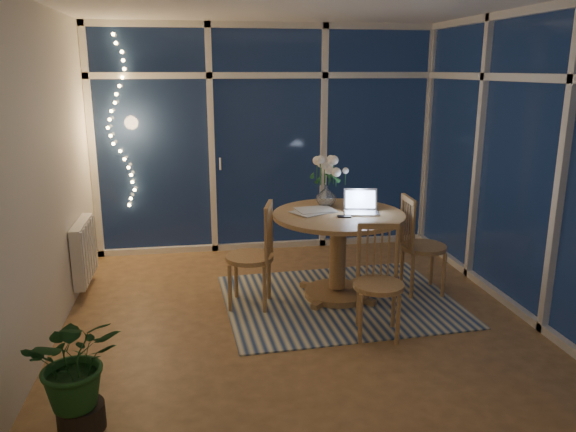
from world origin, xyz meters
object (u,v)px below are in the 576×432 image
at_px(dining_table, 338,256).
at_px(chair_right, 424,245).
at_px(laptop, 362,201).
at_px(potted_plant, 77,372).
at_px(chair_left, 249,255).
at_px(flower_vase, 326,195).
at_px(chair_front, 379,283).

bearing_deg(dining_table, chair_right, -1.28).
distance_m(laptop, potted_plant, 2.83).
relative_size(dining_table, chair_left, 1.23).
height_order(dining_table, flower_vase, flower_vase).
height_order(chair_left, potted_plant, chair_left).
bearing_deg(chair_left, laptop, 106.02).
distance_m(chair_front, flower_vase, 1.23).
distance_m(dining_table, laptop, 0.56).
distance_m(dining_table, potted_plant, 2.64).
height_order(laptop, flower_vase, laptop).
xyz_separation_m(chair_left, chair_right, (1.67, 0.05, -0.01)).
bearing_deg(laptop, dining_table, 179.23).
distance_m(chair_left, chair_right, 1.67).
bearing_deg(laptop, potted_plant, -132.35).
bearing_deg(flower_vase, chair_left, -155.24).
bearing_deg(flower_vase, chair_right, -19.22).
xyz_separation_m(chair_left, flower_vase, (0.78, 0.36, 0.44)).
bearing_deg(potted_plant, flower_vase, 45.72).
xyz_separation_m(dining_table, chair_left, (-0.83, -0.07, 0.08)).
xyz_separation_m(chair_front, laptop, (0.08, 0.79, 0.48)).
bearing_deg(chair_right, chair_left, 93.93).
bearing_deg(potted_plant, chair_left, 54.44).
bearing_deg(dining_table, chair_front, -81.51).
distance_m(chair_front, potted_plant, 2.31).
relative_size(chair_left, potted_plant, 1.29).
xyz_separation_m(laptop, flower_vase, (-0.25, 0.33, -0.01)).
bearing_deg(chair_left, potted_plant, -21.08).
height_order(chair_left, flower_vase, flower_vase).
bearing_deg(chair_front, laptop, 97.35).
relative_size(laptop, flower_vase, 1.47).
xyz_separation_m(dining_table, flower_vase, (-0.05, 0.29, 0.52)).
xyz_separation_m(chair_left, laptop, (1.03, 0.03, 0.45)).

